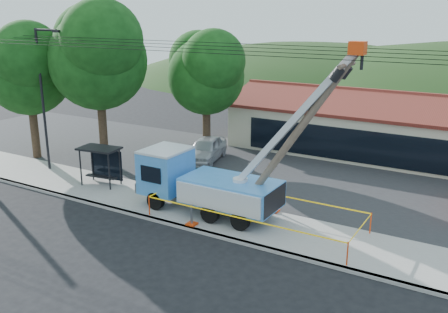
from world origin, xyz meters
The scene contains 15 objects.
ground centered at (0.00, 0.00, 0.00)m, with size 120.00×120.00×0.00m, color black.
curb centered at (0.00, 2.10, 0.07)m, with size 60.00×0.25×0.15m, color gray.
sidewalk centered at (0.00, 4.00, 0.07)m, with size 60.00×4.00×0.15m, color gray.
parking_lot centered at (0.00, 12.00, 0.05)m, with size 60.00×12.00×0.10m, color #28282B.
strip_mall centered at (4.00, 19.98, 1.88)m, with size 22.50×8.53×4.67m.
streetlight centered at (-13.78, 5.00, 5.30)m, with size 2.13×0.22×9.00m.
tree_west_near centered at (-12.00, 8.00, 7.52)m, with size 7.56×6.72×10.80m.
tree_west_far centered at (-17.00, 6.50, 6.54)m, with size 6.84×6.08×9.48m.
tree_lot centered at (-7.00, 13.00, 6.21)m, with size 6.30×5.60×8.94m.
hill_west centered at (-15.00, 55.00, 0.00)m, with size 78.40×56.00×28.00m, color #1D3914.
utility_truck centered at (-1.44, 4.14, 1.75)m, with size 11.19×3.99×8.71m.
leaning_pole centered at (3.35, 4.28, 4.83)m, with size 5.92×1.97×8.65m.
bus_shelter centered at (-8.92, 4.60, 1.80)m, with size 2.53×1.76×2.27m.
caution_tape centered at (1.48, 4.03, 0.90)m, with size 10.15×3.53×1.02m.
car_silver centered at (-6.34, 11.86, 0.00)m, with size 1.91×4.74×1.61m, color #B5BABD.
Camera 1 is at (11.48, -15.73, 10.01)m, focal length 40.00 mm.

